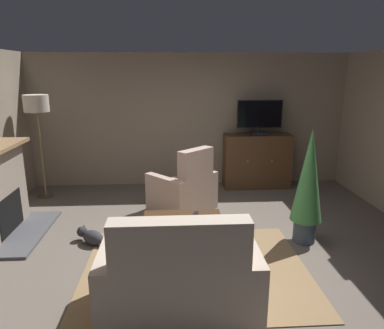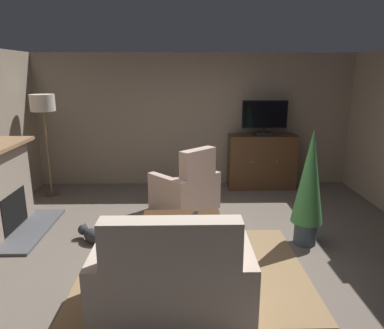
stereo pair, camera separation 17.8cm
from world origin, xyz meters
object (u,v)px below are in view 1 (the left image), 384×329
object	(u,v)px
potted_plant_on_hearth_side	(308,182)
floor_lamp	(37,109)
coffee_table	(183,221)
tv_cabinet	(257,162)
tv_remote	(195,214)
cat	(91,237)
television	(260,117)
armchair_by_fireplace	(184,190)
sofa_floral	(179,281)

from	to	relation	value
potted_plant_on_hearth_side	floor_lamp	world-z (taller)	floor_lamp
potted_plant_on_hearth_side	coffee_table	bearing A→B (deg)	-178.00
tv_cabinet	tv_remote	distance (m)	2.73
tv_cabinet	floor_lamp	world-z (taller)	floor_lamp
coffee_table	floor_lamp	world-z (taller)	floor_lamp
coffee_table	cat	world-z (taller)	coffee_table
tv_remote	potted_plant_on_hearth_side	bearing A→B (deg)	-72.93
television	coffee_table	xyz separation A→B (m)	(-1.54, -2.36, -1.03)
armchair_by_fireplace	tv_remote	bearing A→B (deg)	-85.64
television	cat	size ratio (longest dim) A/B	1.59
television	tv_remote	xyz separation A→B (m)	(-1.37, -2.30, -0.97)
sofa_floral	armchair_by_fireplace	bearing A→B (deg)	86.77
coffee_table	cat	size ratio (longest dim) A/B	1.89
tv_cabinet	coffee_table	xyz separation A→B (m)	(-1.54, -2.41, -0.13)
potted_plant_on_hearth_side	cat	distance (m)	2.94
tv_cabinet	coffee_table	world-z (taller)	tv_cabinet
sofa_floral	tv_cabinet	bearing A→B (deg)	66.70
tv_remote	potted_plant_on_hearth_side	world-z (taller)	potted_plant_on_hearth_side
television	sofa_floral	size ratio (longest dim) A/B	0.58
armchair_by_fireplace	cat	bearing A→B (deg)	-138.73
television	coffee_table	world-z (taller)	television
armchair_by_fireplace	sofa_floral	bearing A→B (deg)	-93.23
tv_cabinet	potted_plant_on_hearth_side	xyz separation A→B (m)	(0.10, -2.35, 0.34)
tv_remote	coffee_table	bearing A→B (deg)	125.50
potted_plant_on_hearth_side	tv_cabinet	bearing A→B (deg)	92.35
coffee_table	sofa_floral	size ratio (longest dim) A/B	0.69
sofa_floral	tv_remote	bearing A→B (deg)	80.13
coffee_table	cat	bearing A→B (deg)	172.44
armchair_by_fireplace	tv_cabinet	bearing A→B (deg)	37.55
tv_cabinet	sofa_floral	size ratio (longest dim) A/B	0.88
tv_remote	floor_lamp	distance (m)	3.47
potted_plant_on_hearth_side	television	bearing A→B (deg)	92.40
tv_remote	television	bearing A→B (deg)	-13.74
potted_plant_on_hearth_side	cat	xyz separation A→B (m)	(-2.84, 0.10, -0.74)
tv_remote	floor_lamp	world-z (taller)	floor_lamp
television	cat	xyz separation A→B (m)	(-2.74, -2.20, -1.29)
television	floor_lamp	bearing A→B (deg)	-175.71
cat	floor_lamp	distance (m)	2.70
coffee_table	potted_plant_on_hearth_side	distance (m)	1.70
sofa_floral	cat	size ratio (longest dim) A/B	2.76
potted_plant_on_hearth_side	floor_lamp	size ratio (longest dim) A/B	0.84
coffee_table	television	bearing A→B (deg)	56.92
television	armchair_by_fireplace	xyz separation A→B (m)	(-1.46, -1.07, -1.06)
sofa_floral	coffee_table	bearing A→B (deg)	86.75
television	sofa_floral	bearing A→B (deg)	-113.60
television	cat	bearing A→B (deg)	-141.33
floor_lamp	sofa_floral	bearing A→B (deg)	-55.30
tv_cabinet	cat	distance (m)	3.57
armchair_by_fireplace	cat	distance (m)	1.72
armchair_by_fireplace	cat	size ratio (longest dim) A/B	2.27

